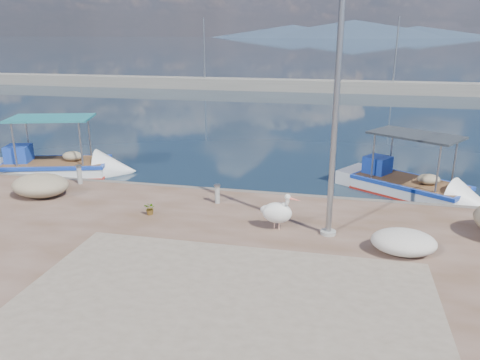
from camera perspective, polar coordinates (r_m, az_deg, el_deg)
name	(u,v)px	position (r m, az deg, el deg)	size (l,w,h in m)	color
ground	(209,269)	(12.64, -3.79, -10.75)	(1400.00, 1400.00, 0.00)	#162635
quay_patch	(215,323)	(9.67, -3.04, -16.97)	(9.00, 7.00, 0.01)	gray
breakwater	(314,86)	(51.05, 8.97, 11.28)	(120.00, 2.20, 7.50)	gray
mountains	(349,30)	(660.68, 13.18, 17.40)	(370.00, 280.00, 22.00)	#28384C
boat_left	(55,169)	(22.14, -21.58, 1.23)	(6.49, 3.67, 2.97)	white
boat_right	(408,189)	(19.21, 19.81, -1.00)	(5.87, 4.71, 2.77)	white
pelican	(278,212)	(13.56, 4.61, -3.93)	(1.19, 0.72, 1.13)	tan
lamp_post	(335,119)	(12.70, 11.52, 7.29)	(0.44, 0.96, 7.00)	gray
bollard_near	(217,193)	(15.65, -2.79, -1.60)	(0.22, 0.22, 0.66)	gray
bollard_far	(79,174)	(18.67, -19.00, 0.73)	(0.24, 0.24, 0.72)	gray
potted_plant	(150,208)	(14.98, -10.87, -3.42)	(0.37, 0.32, 0.41)	#33722D
net_pile_d	(404,242)	(12.90, 19.32, -7.14)	(1.66, 1.25, 0.62)	silver
net_pile_b	(40,185)	(17.74, -23.16, -0.60)	(2.00, 1.56, 0.78)	tan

